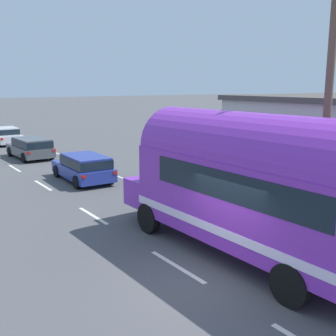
{
  "coord_description": "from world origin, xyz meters",
  "views": [
    {
      "loc": [
        -6.14,
        -7.23,
        4.85
      ],
      "look_at": [
        1.74,
        4.03,
        2.04
      ],
      "focal_mm": 43.8,
      "sensor_mm": 36.0,
      "label": 1
    }
  ],
  "objects_px": {
    "painted_bus": "(263,182)",
    "car_lead": "(84,166)",
    "car_second": "(31,147)",
    "car_third": "(6,135)",
    "utility_pole": "(328,99)"
  },
  "relations": [
    {
      "from": "utility_pole",
      "to": "car_lead",
      "type": "bearing_deg",
      "value": 103.39
    },
    {
      "from": "car_second",
      "to": "car_third",
      "type": "relative_size",
      "value": 0.95
    },
    {
      "from": "car_second",
      "to": "car_third",
      "type": "distance_m",
      "value": 8.14
    },
    {
      "from": "utility_pole",
      "to": "car_third",
      "type": "distance_m",
      "value": 28.43
    },
    {
      "from": "utility_pole",
      "to": "car_second",
      "type": "bearing_deg",
      "value": 98.54
    },
    {
      "from": "car_lead",
      "to": "car_second",
      "type": "xyz_separation_m",
      "value": [
        -0.2,
        8.19,
        0.01
      ]
    },
    {
      "from": "car_second",
      "to": "painted_bus",
      "type": "bearing_deg",
      "value": -89.54
    },
    {
      "from": "painted_bus",
      "to": "car_third",
      "type": "bearing_deg",
      "value": 89.6
    },
    {
      "from": "utility_pole",
      "to": "painted_bus",
      "type": "bearing_deg",
      "value": -177.2
    },
    {
      "from": "car_lead",
      "to": "car_third",
      "type": "relative_size",
      "value": 0.95
    },
    {
      "from": "car_second",
      "to": "utility_pole",
      "type": "bearing_deg",
      "value": -81.46
    },
    {
      "from": "car_lead",
      "to": "car_second",
      "type": "height_order",
      "value": "same"
    },
    {
      "from": "painted_bus",
      "to": "car_lead",
      "type": "distance_m",
      "value": 11.98
    },
    {
      "from": "car_lead",
      "to": "car_second",
      "type": "relative_size",
      "value": 1.01
    },
    {
      "from": "utility_pole",
      "to": "car_lead",
      "type": "distance_m",
      "value": 12.61
    }
  ]
}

